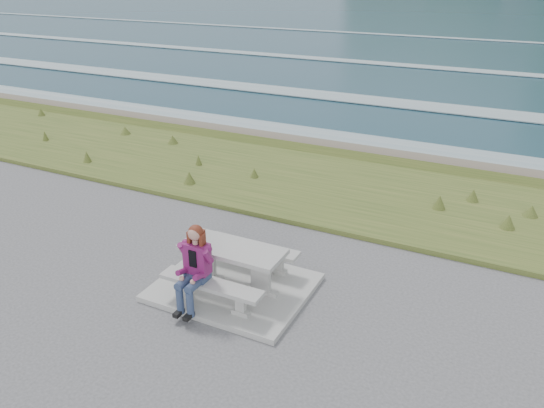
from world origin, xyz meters
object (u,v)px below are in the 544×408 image
at_px(bench_landward, 211,288).
at_px(bench_seaward, 252,250).
at_px(seated_woman, 193,279).
at_px(picnic_table, 233,256).

xyz_separation_m(bench_landward, bench_seaward, (0.00, 1.40, 0.00)).
relative_size(bench_landward, seated_woman, 1.27).
xyz_separation_m(picnic_table, bench_landward, (0.00, -0.70, -0.23)).
xyz_separation_m(bench_seaward, seated_woman, (-0.25, -1.53, 0.17)).
relative_size(picnic_table, seated_woman, 1.27).
xyz_separation_m(bench_landward, seated_woman, (-0.25, -0.13, 0.17)).
bearing_deg(bench_seaward, picnic_table, -90.00).
bearing_deg(bench_seaward, seated_woman, -99.22).
distance_m(picnic_table, bench_seaward, 0.74).
bearing_deg(picnic_table, bench_landward, -90.00).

